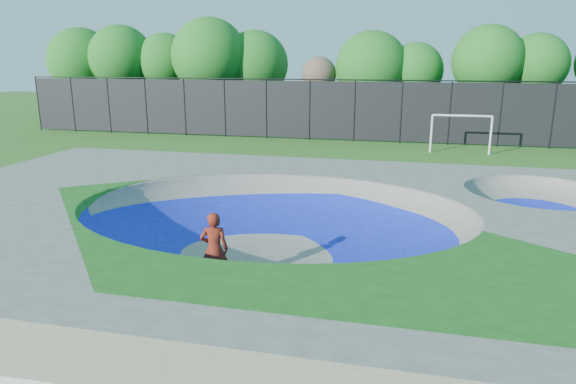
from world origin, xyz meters
name	(u,v)px	position (x,y,z in m)	size (l,w,h in m)	color
ground	(273,257)	(0.00, 0.00, 0.00)	(120.00, 120.00, 0.00)	#295818
skate_deck	(273,232)	(0.00, 0.00, 0.75)	(22.00, 14.00, 1.50)	gray
skater	(214,249)	(-0.91, -2.09, 0.93)	(0.68, 0.45, 1.87)	red
skateboard	(216,284)	(-0.91, -2.09, 0.03)	(0.78, 0.22, 0.05)	black
soccer_goal	(461,127)	(6.47, 17.96, 1.56)	(3.40, 0.12, 2.25)	silver
fence	(355,110)	(0.00, 21.00, 2.10)	(48.09, 0.09, 4.04)	black
treeline	(338,62)	(-1.90, 26.33, 5.08)	(52.46, 7.67, 8.38)	#432C21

